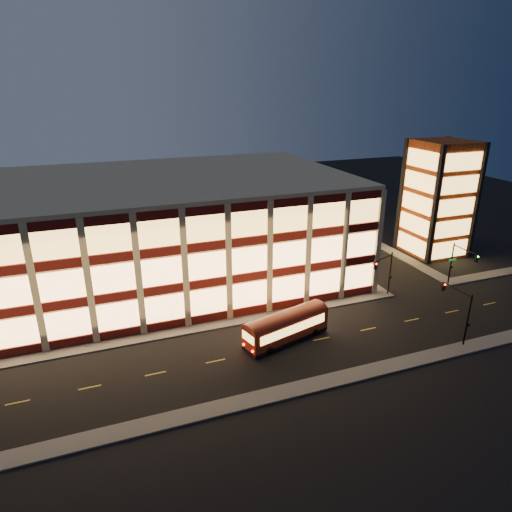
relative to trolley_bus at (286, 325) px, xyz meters
name	(u,v)px	position (x,y,z in m)	size (l,w,h in m)	color
ground	(218,329)	(-6.25, 4.87, -1.87)	(200.00, 200.00, 0.00)	black
sidewalk_office_south	(190,329)	(-9.25, 5.87, -1.79)	(54.00, 2.00, 0.15)	#514F4C
sidewalk_office_east	(325,254)	(16.75, 21.87, -1.79)	(2.00, 30.00, 0.15)	#514F4C
sidewalk_tower_south	(483,276)	(33.75, 5.87, -1.79)	(14.00, 2.00, 0.15)	#514F4C
sidewalk_tower_west	(382,246)	(27.75, 21.87, -1.79)	(2.00, 30.00, 0.15)	#514F4C
sidewalk_near	(259,398)	(-6.25, -8.13, -1.79)	(100.00, 2.00, 0.15)	#514F4C
office_building	(162,229)	(-9.16, 21.78, 5.38)	(50.45, 30.45, 14.50)	tan
stair_tower	(438,199)	(33.71, 16.82, 7.12)	(8.60, 8.60, 18.00)	#8C3814
traffic_signal_far	(385,269)	(15.96, 5.11, 2.24)	(3.79, 1.87, 6.00)	black
traffic_signal_right	(460,260)	(27.25, 4.25, 2.23)	(1.20, 4.37, 6.00)	black
traffic_signal_near	(459,305)	(17.25, -6.16, 2.26)	(0.32, 4.45, 6.00)	black
trolley_bus	(286,325)	(0.00, 0.00, 0.00)	(10.25, 5.03, 3.37)	maroon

